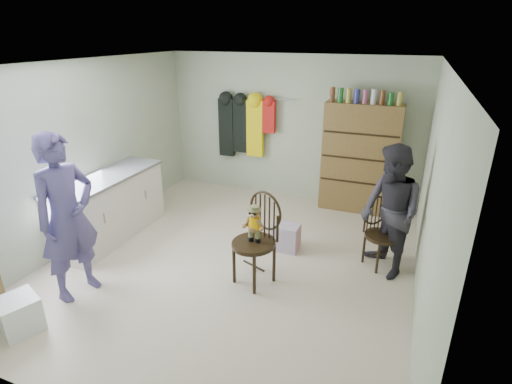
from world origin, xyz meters
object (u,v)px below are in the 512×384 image
at_px(chair_front, 257,232).
at_px(chair_far, 379,230).
at_px(counter, 110,207).
at_px(dresser, 360,158).

distance_m(chair_front, chair_far, 1.61).
bearing_deg(counter, chair_far, 9.66).
relative_size(counter, chair_front, 1.65).
xyz_separation_m(chair_far, dresser, (-0.51, 1.67, 0.43)).
bearing_deg(chair_far, counter, 145.55).
bearing_deg(counter, chair_front, -6.66).
relative_size(counter, chair_far, 2.03).
relative_size(chair_far, dresser, 0.45).
distance_m(chair_front, dresser, 2.71).
height_order(counter, dresser, dresser).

